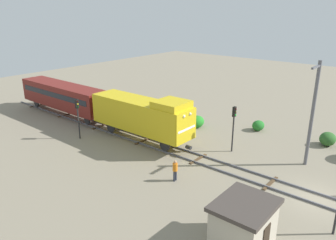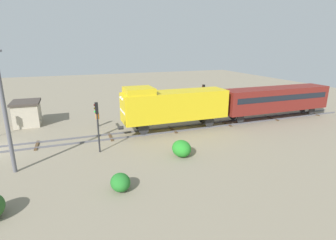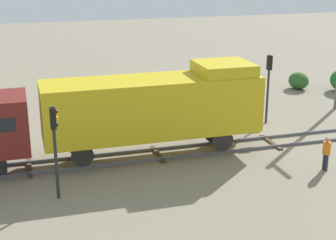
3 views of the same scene
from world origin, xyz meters
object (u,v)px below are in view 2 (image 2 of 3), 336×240
(traffic_signal_far, at_px, (203,95))
(passenger_car_leading, at_px, (275,98))
(traffic_signal_mid, at_px, (97,118))
(locomotive, at_px, (174,105))
(catenary_mast, at_px, (4,109))
(relay_hut, at_px, (27,113))
(worker_by_signal, at_px, (97,118))

(traffic_signal_far, bearing_deg, passenger_car_leading, 65.68)
(traffic_signal_mid, bearing_deg, locomotive, 112.83)
(catenary_mast, bearing_deg, locomotive, 109.23)
(catenary_mast, relative_size, relay_hut, 2.51)
(traffic_signal_far, height_order, catenary_mast, catenary_mast)
(locomotive, distance_m, catenary_mast, 15.13)
(passenger_car_leading, distance_m, worker_by_signal, 21.23)
(passenger_car_leading, height_order, catenary_mast, catenary_mast)
(traffic_signal_mid, bearing_deg, worker_by_signal, 175.05)
(locomotive, bearing_deg, catenary_mast, -70.77)
(passenger_car_leading, bearing_deg, catenary_mast, -79.81)
(worker_by_signal, bearing_deg, catenary_mast, -93.51)
(locomotive, bearing_deg, relay_hut, -116.90)
(passenger_car_leading, bearing_deg, traffic_signal_far, -114.32)
(traffic_signal_far, relative_size, worker_by_signal, 2.41)
(passenger_car_leading, xyz_separation_m, worker_by_signal, (-4.20, -20.76, -1.53))
(passenger_car_leading, distance_m, traffic_signal_mid, 21.69)
(catenary_mast, xyz_separation_m, relay_hut, (-12.44, -0.61, -3.25))
(locomotive, distance_m, worker_by_signal, 8.71)
(passenger_car_leading, xyz_separation_m, traffic_signal_far, (-3.60, -7.97, 0.32))
(traffic_signal_mid, relative_size, catenary_mast, 0.49)
(traffic_signal_mid, distance_m, catenary_mast, 6.50)
(traffic_signal_mid, bearing_deg, catenary_mast, -75.79)
(catenary_mast, bearing_deg, relay_hut, -177.18)
(locomotive, height_order, relay_hut, locomotive)
(traffic_signal_mid, distance_m, relay_hut, 12.90)
(passenger_car_leading, bearing_deg, worker_by_signal, -101.44)
(traffic_signal_far, height_order, worker_by_signal, traffic_signal_far)
(relay_hut, bearing_deg, locomotive, 63.10)
(worker_by_signal, relative_size, catenary_mast, 0.19)
(passenger_car_leading, relative_size, relay_hut, 4.00)
(worker_by_signal, height_order, relay_hut, relay_hut)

